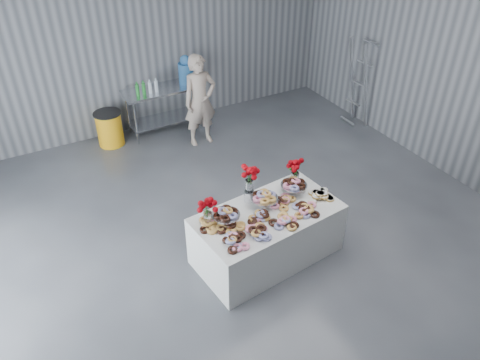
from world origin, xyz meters
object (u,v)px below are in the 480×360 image
object	(u,v)px
display_table	(267,235)
person	(200,101)
prep_table	(163,102)
stepladder	(359,83)
trash_barrel	(110,129)
water_jug	(186,71)

from	to	relation	value
display_table	person	size ratio (longest dim) A/B	1.12
display_table	person	world-z (taller)	person
prep_table	person	world-z (taller)	person
person	stepladder	world-z (taller)	stepladder
display_table	trash_barrel	distance (m)	4.09
trash_barrel	water_jug	bearing A→B (deg)	0.00
prep_table	trash_barrel	distance (m)	1.13
prep_table	water_jug	bearing A→B (deg)	-0.00
display_table	stepladder	world-z (taller)	stepladder
display_table	prep_table	world-z (taller)	prep_table
person	display_table	bearing A→B (deg)	-99.41
display_table	trash_barrel	xyz separation A→B (m)	(-1.00, 3.97, -0.05)
stepladder	person	bearing A→B (deg)	164.58
trash_barrel	stepladder	world-z (taller)	stepladder
trash_barrel	stepladder	xyz separation A→B (m)	(4.53, -1.57, 0.56)
person	prep_table	bearing A→B (deg)	120.85
water_jug	prep_table	bearing A→B (deg)	180.00
display_table	water_jug	world-z (taller)	water_jug
water_jug	person	bearing A→B (deg)	-94.41
prep_table	person	bearing A→B (deg)	-59.11
water_jug	trash_barrel	world-z (taller)	water_jug
display_table	stepladder	bearing A→B (deg)	34.26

